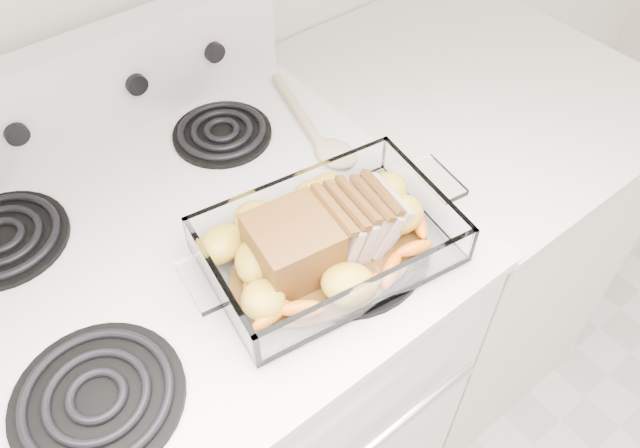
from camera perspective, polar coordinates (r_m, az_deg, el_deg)
electric_range at (r=1.31m, az=-9.87°, el=-14.49°), size 0.78×0.70×1.12m
counter_right at (r=1.57m, az=11.17°, el=-1.07°), size 0.58×0.68×0.93m
baking_dish at (r=0.88m, az=0.81°, el=-2.06°), size 0.34×0.22×0.07m
pork_roast at (r=0.84m, az=-0.31°, el=-1.42°), size 0.22×0.11×0.09m
roast_vegetables at (r=0.89m, az=-1.04°, el=-0.12°), size 0.40×0.22×0.05m
wooden_spoon at (r=1.07m, az=-0.16°, el=8.26°), size 0.09×0.27×0.02m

